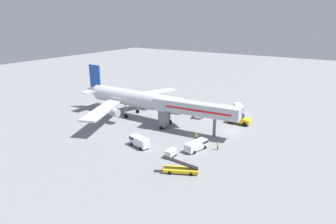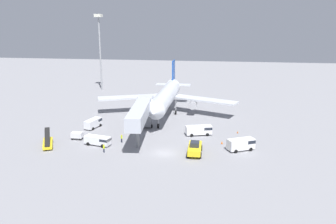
{
  "view_description": "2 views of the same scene",
  "coord_description": "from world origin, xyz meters",
  "px_view_note": "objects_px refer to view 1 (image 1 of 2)",
  "views": [
    {
      "loc": [
        -62.77,
        -21.97,
        25.52
      ],
      "look_at": [
        -2.38,
        16.64,
        2.51
      ],
      "focal_mm": 31.31,
      "sensor_mm": 36.0,
      "label": 1
    },
    {
      "loc": [
        9.4,
        -59.56,
        24.4
      ],
      "look_at": [
        -2.39,
        20.77,
        2.44
      ],
      "focal_mm": 36.62,
      "sensor_mm": 36.0,
      "label": 2
    }
  ],
  "objects_px": {
    "pushback_tug": "(239,119)",
    "ground_crew_worker_midground": "(218,145)",
    "belt_loader_truck": "(181,169)",
    "jet_bridge": "(190,109)",
    "airplane_at_gate": "(133,98)",
    "safety_cone_alpha": "(223,113)",
    "service_van_outer_right": "(238,108)",
    "service_van_outer_left": "(139,141)",
    "service_van_far_center": "(200,112)",
    "ground_crew_worker_foreground": "(196,136)",
    "safety_cone_bravo": "(205,106)",
    "service_van_rear_left": "(197,145)",
    "baggage_cart_mid_center": "(171,153)"
  },
  "relations": [
    {
      "from": "pushback_tug",
      "to": "ground_crew_worker_midground",
      "type": "height_order",
      "value": "pushback_tug"
    },
    {
      "from": "belt_loader_truck",
      "to": "jet_bridge",
      "type": "bearing_deg",
      "value": 23.77
    },
    {
      "from": "airplane_at_gate",
      "to": "safety_cone_alpha",
      "type": "height_order",
      "value": "airplane_at_gate"
    },
    {
      "from": "pushback_tug",
      "to": "service_van_outer_right",
      "type": "height_order",
      "value": "pushback_tug"
    },
    {
      "from": "service_van_outer_left",
      "to": "safety_cone_alpha",
      "type": "bearing_deg",
      "value": -12.52
    },
    {
      "from": "ground_crew_worker_midground",
      "to": "belt_loader_truck",
      "type": "bearing_deg",
      "value": 172.29
    },
    {
      "from": "service_van_far_center",
      "to": "pushback_tug",
      "type": "bearing_deg",
      "value": -91.3
    },
    {
      "from": "pushback_tug",
      "to": "ground_crew_worker_foreground",
      "type": "bearing_deg",
      "value": 164.73
    },
    {
      "from": "safety_cone_alpha",
      "to": "safety_cone_bravo",
      "type": "height_order",
      "value": "safety_cone_alpha"
    },
    {
      "from": "service_van_rear_left",
      "to": "baggage_cart_mid_center",
      "type": "xyz_separation_m",
      "value": [
        -5.62,
        2.72,
        -0.22
      ]
    },
    {
      "from": "ground_crew_worker_foreground",
      "to": "safety_cone_bravo",
      "type": "relative_size",
      "value": 3.37
    },
    {
      "from": "safety_cone_alpha",
      "to": "safety_cone_bravo",
      "type": "distance_m",
      "value": 8.15
    },
    {
      "from": "service_van_far_center",
      "to": "ground_crew_worker_foreground",
      "type": "xyz_separation_m",
      "value": [
        -15.54,
        -6.89,
        -0.28
      ]
    },
    {
      "from": "safety_cone_alpha",
      "to": "pushback_tug",
      "type": "bearing_deg",
      "value": -129.19
    },
    {
      "from": "jet_bridge",
      "to": "baggage_cart_mid_center",
      "type": "xyz_separation_m",
      "value": [
        -13.21,
        -3.03,
        -4.85
      ]
    },
    {
      "from": "service_van_rear_left",
      "to": "ground_crew_worker_midground",
      "type": "xyz_separation_m",
      "value": [
        2.35,
        -3.58,
        -0.15
      ]
    },
    {
      "from": "airplane_at_gate",
      "to": "safety_cone_bravo",
      "type": "bearing_deg",
      "value": -35.86
    },
    {
      "from": "ground_crew_worker_foreground",
      "to": "safety_cone_bravo",
      "type": "height_order",
      "value": "ground_crew_worker_foreground"
    },
    {
      "from": "jet_bridge",
      "to": "belt_loader_truck",
      "type": "distance_m",
      "value": 19.67
    },
    {
      "from": "service_van_outer_left",
      "to": "ground_crew_worker_foreground",
      "type": "height_order",
      "value": "service_van_outer_left"
    },
    {
      "from": "pushback_tug",
      "to": "safety_cone_alpha",
      "type": "xyz_separation_m",
      "value": [
        5.09,
        6.24,
        -0.89
      ]
    },
    {
      "from": "service_van_outer_right",
      "to": "service_van_outer_left",
      "type": "distance_m",
      "value": 34.58
    },
    {
      "from": "service_van_far_center",
      "to": "ground_crew_worker_foreground",
      "type": "height_order",
      "value": "service_van_far_center"
    },
    {
      "from": "safety_cone_bravo",
      "to": "belt_loader_truck",
      "type": "bearing_deg",
      "value": -160.23
    },
    {
      "from": "airplane_at_gate",
      "to": "service_van_far_center",
      "type": "height_order",
      "value": "airplane_at_gate"
    },
    {
      "from": "belt_loader_truck",
      "to": "service_van_outer_right",
      "type": "height_order",
      "value": "belt_loader_truck"
    },
    {
      "from": "service_van_outer_left",
      "to": "ground_crew_worker_midground",
      "type": "distance_m",
      "value": 16.23
    },
    {
      "from": "service_van_outer_right",
      "to": "service_van_outer_left",
      "type": "height_order",
      "value": "service_van_outer_right"
    },
    {
      "from": "service_van_rear_left",
      "to": "safety_cone_alpha",
      "type": "distance_m",
      "value": 24.94
    },
    {
      "from": "belt_loader_truck",
      "to": "safety_cone_alpha",
      "type": "height_order",
      "value": "belt_loader_truck"
    },
    {
      "from": "safety_cone_alpha",
      "to": "service_van_rear_left",
      "type": "bearing_deg",
      "value": -170.01
    },
    {
      "from": "service_van_far_center",
      "to": "ground_crew_worker_foreground",
      "type": "distance_m",
      "value": 17.01
    },
    {
      "from": "service_van_outer_right",
      "to": "service_van_far_center",
      "type": "relative_size",
      "value": 0.94
    },
    {
      "from": "ground_crew_worker_foreground",
      "to": "pushback_tug",
      "type": "bearing_deg",
      "value": -15.27
    },
    {
      "from": "ground_crew_worker_foreground",
      "to": "airplane_at_gate",
      "type": "bearing_deg",
      "value": 75.35
    },
    {
      "from": "service_van_rear_left",
      "to": "service_van_far_center",
      "type": "height_order",
      "value": "service_van_far_center"
    },
    {
      "from": "pushback_tug",
      "to": "service_van_outer_right",
      "type": "relative_size",
      "value": 1.04
    },
    {
      "from": "belt_loader_truck",
      "to": "service_van_outer_left",
      "type": "bearing_deg",
      "value": 69.35
    },
    {
      "from": "belt_loader_truck",
      "to": "ground_crew_worker_foreground",
      "type": "xyz_separation_m",
      "value": [
        14.0,
        4.19,
        0.18
      ]
    },
    {
      "from": "service_van_outer_right",
      "to": "service_van_outer_left",
      "type": "relative_size",
      "value": 1.09
    },
    {
      "from": "service_van_outer_right",
      "to": "ground_crew_worker_foreground",
      "type": "bearing_deg",
      "value": 177.96
    },
    {
      "from": "belt_loader_truck",
      "to": "service_van_rear_left",
      "type": "distance_m",
      "value": 10.03
    },
    {
      "from": "jet_bridge",
      "to": "service_van_outer_left",
      "type": "distance_m",
      "value": 14.32
    },
    {
      "from": "pushback_tug",
      "to": "safety_cone_alpha",
      "type": "relative_size",
      "value": 9.74
    },
    {
      "from": "jet_bridge",
      "to": "service_van_rear_left",
      "type": "xyz_separation_m",
      "value": [
        -7.59,
        -5.74,
        -4.62
      ]
    },
    {
      "from": "service_van_rear_left",
      "to": "belt_loader_truck",
      "type": "bearing_deg",
      "value": -168.9
    },
    {
      "from": "pushback_tug",
      "to": "service_van_outer_right",
      "type": "distance_m",
      "value": 9.4
    },
    {
      "from": "baggage_cart_mid_center",
      "to": "airplane_at_gate",
      "type": "bearing_deg",
      "value": 54.55
    },
    {
      "from": "service_van_outer_right",
      "to": "service_van_rear_left",
      "type": "distance_m",
      "value": 28.29
    },
    {
      "from": "jet_bridge",
      "to": "baggage_cart_mid_center",
      "type": "bearing_deg",
      "value": -167.08
    }
  ]
}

